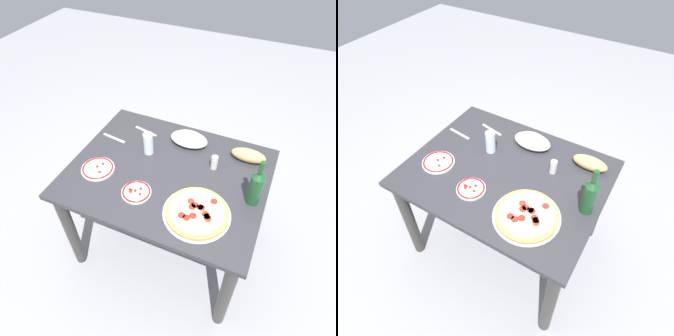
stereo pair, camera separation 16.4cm
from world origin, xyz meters
The scene contains 12 objects.
ground_plane centered at (0.00, 0.00, 0.00)m, with size 8.00×8.00×0.00m, color gray.
dining_table centered at (0.00, 0.00, 0.61)m, with size 1.13×0.89×0.74m.
pepperoni_pizza centered at (-0.25, 0.22, 0.75)m, with size 0.35×0.35×0.03m.
baked_pasta_dish centered at (-0.02, -0.28, 0.78)m, with size 0.24×0.15×0.08m.
wine_bottle centered at (-0.49, 0.02, 0.85)m, with size 0.07×0.07×0.29m.
water_glass centered at (0.18, -0.11, 0.81)m, with size 0.06×0.06×0.14m, color silver.
side_plate_near centered at (0.09, 0.22, 0.75)m, with size 0.16×0.16×0.02m.
side_plate_far centered at (0.38, 0.15, 0.75)m, with size 0.19×0.19×0.02m.
bread_loaf centered at (-0.40, -0.28, 0.78)m, with size 0.21×0.09×0.08m, color tan.
spice_shaker centered at (-0.23, -0.14, 0.78)m, with size 0.04×0.04×0.09m.
fork_left centered at (0.28, -0.28, 0.74)m, with size 0.17×0.02×0.01m, color #B7B7BC.
fork_right centered at (0.44, -0.14, 0.74)m, with size 0.17×0.02×0.01m, color #B7B7BC.
Camera 1 is at (-0.49, 1.12, 1.99)m, focal length 32.28 mm.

